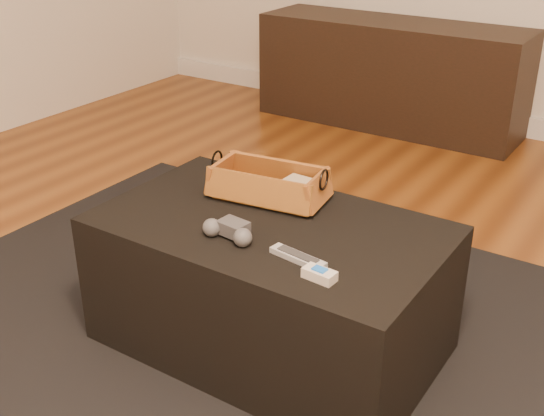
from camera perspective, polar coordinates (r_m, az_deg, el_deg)
The scene contains 11 objects.
floor at distance 1.96m, azimuth -3.51°, elevation -16.95°, with size 5.00×5.50×0.01m, color brown.
baseboard at distance 4.16m, azimuth 19.61°, elevation 6.59°, with size 5.00×0.04×0.12m, color white.
media_cabinet at distance 4.10m, azimuth 9.87°, elevation 10.98°, with size 1.54×0.45×0.61m, color black.
area_rug at distance 2.15m, azimuth -0.90°, elevation -11.89°, with size 2.60×2.00×0.01m, color black.
ottoman at distance 2.06m, azimuth -0.16°, elevation -6.43°, with size 1.00×0.60×0.42m, color black.
tv_remote at distance 2.10m, azimuth -0.89°, elevation 1.36°, with size 0.19×0.04×0.02m, color black.
cloth_bundle at distance 2.08m, azimuth 2.41°, elevation 1.66°, with size 0.10×0.07×0.05m, color tan.
wicker_basket at distance 2.09m, azimuth -0.28°, elevation 1.91°, with size 0.38×0.24×0.13m.
game_controller at distance 1.86m, azimuth -3.57°, elevation -1.90°, with size 0.16×0.09×0.05m.
silver_remote at distance 1.77m, azimuth 2.19°, elevation -4.13°, with size 0.17×0.06×0.02m.
cream_gadget at distance 1.69m, azimuth 4.00°, elevation -5.55°, with size 0.09×0.05×0.03m.
Camera 1 is at (0.89, -1.14, 1.32)m, focal length 45.00 mm.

